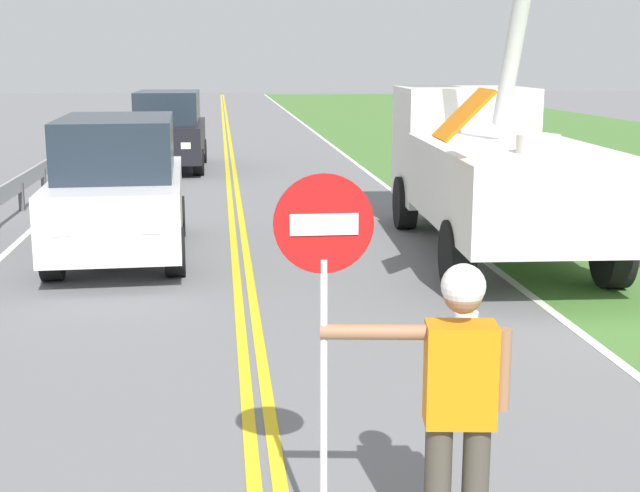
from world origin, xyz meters
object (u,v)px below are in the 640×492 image
at_px(flagger_worker, 458,396).
at_px(oncoming_suv_nearest, 119,187).
at_px(utility_bucket_truck, 490,158).
at_px(stop_sign_paddle, 324,284).
at_px(oncoming_suv_second, 169,130).
at_px(traffic_cone_lead, 466,320).

height_order(flagger_worker, oncoming_suv_nearest, oncoming_suv_nearest).
bearing_deg(utility_bucket_truck, oncoming_suv_nearest, 178.83).
bearing_deg(stop_sign_paddle, oncoming_suv_second, 95.63).
relative_size(oncoming_suv_nearest, traffic_cone_lead, 6.67).
bearing_deg(utility_bucket_truck, traffic_cone_lead, -109.32).
bearing_deg(stop_sign_paddle, traffic_cone_lead, 62.66).
distance_m(flagger_worker, stop_sign_paddle, 1.02).
bearing_deg(flagger_worker, utility_bucket_truck, 71.80).
bearing_deg(utility_bucket_truck, oncoming_suv_second, 116.68).
relative_size(stop_sign_paddle, oncoming_suv_second, 0.50).
bearing_deg(stop_sign_paddle, utility_bucket_truck, 67.13).
distance_m(stop_sign_paddle, utility_bucket_truck, 9.28).
relative_size(utility_bucket_truck, oncoming_suv_nearest, 1.48).
relative_size(stop_sign_paddle, utility_bucket_truck, 0.34).
bearing_deg(flagger_worker, traffic_cone_lead, 73.29).
xyz_separation_m(stop_sign_paddle, traffic_cone_lead, (1.89, 3.66, -1.37)).
bearing_deg(oncoming_suv_second, utility_bucket_truck, -63.32).
distance_m(stop_sign_paddle, traffic_cone_lead, 4.34).
xyz_separation_m(stop_sign_paddle, oncoming_suv_second, (-1.93, 19.56, -0.65)).
relative_size(flagger_worker, utility_bucket_truck, 0.26).
bearing_deg(flagger_worker, stop_sign_paddle, 172.62).
distance_m(stop_sign_paddle, oncoming_suv_nearest, 8.93).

